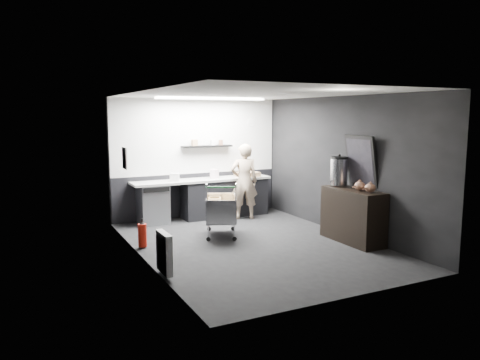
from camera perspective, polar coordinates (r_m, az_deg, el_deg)
name	(u,v)px	position (r m, az deg, el deg)	size (l,w,h in m)	color
floor	(253,244)	(8.58, 1.57, -7.85)	(5.50, 5.50, 0.00)	black
ceiling	(253,94)	(8.26, 1.64, 10.47)	(5.50, 5.50, 0.00)	silver
wall_back	(197,158)	(10.80, -5.29, 2.70)	(5.50, 5.50, 0.00)	black
wall_front	(356,194)	(6.05, 13.96, -1.69)	(5.50, 5.50, 0.00)	black
wall_left	(142,177)	(7.59, -11.85, 0.30)	(5.50, 5.50, 0.00)	black
wall_right	(343,165)	(9.42, 12.41, 1.76)	(5.50, 5.50, 0.00)	black
kitchen_wall_panel	(197,136)	(10.75, -5.28, 5.34)	(3.95, 0.02, 1.70)	silver
dado_panel	(198,194)	(10.90, -5.19, -1.76)	(3.95, 0.02, 1.00)	black
floating_shelf	(207,146)	(10.73, -4.06, 4.13)	(1.20, 0.22, 0.04)	black
wall_clock	(251,122)	(11.31, 1.39, 7.03)	(0.20, 0.20, 0.03)	silver
poster	(124,158)	(8.82, -13.91, 2.61)	(0.02, 0.30, 0.40)	silver
poster_red_band	(125,154)	(8.82, -13.90, 3.07)	(0.01, 0.22, 0.10)	red
radiator	(164,253)	(6.96, -9.22, -8.75)	(0.10, 0.50, 0.60)	silver
ceiling_strip	(212,99)	(9.93, -3.48, 9.88)	(2.40, 0.20, 0.04)	white
prep_counter	(208,198)	(10.67, -3.90, -2.19)	(3.20, 0.61, 0.90)	black
person	(244,181)	(10.49, 0.51, -0.18)	(0.62, 0.41, 1.70)	beige
shopping_cart	(221,210)	(9.07, -2.34, -3.73)	(0.92, 1.17, 1.05)	silver
sideboard	(352,209)	(8.89, 13.52, -3.40)	(0.56, 1.31, 1.97)	black
fire_extinguisher	(142,234)	(8.48, -11.82, -6.50)	(0.15, 0.15, 0.50)	#B41A0C
cardboard_box	(247,174)	(10.96, 0.88, 0.71)	(0.51, 0.39, 0.10)	#967450
pink_tub	(214,174)	(10.65, -3.14, 0.77)	(0.21, 0.21, 0.21)	silver
white_container	(175,177)	(10.26, -7.98, 0.34)	(0.20, 0.15, 0.18)	silver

